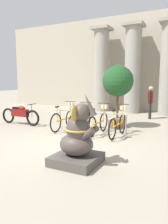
{
  "coord_description": "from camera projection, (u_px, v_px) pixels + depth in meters",
  "views": [
    {
      "loc": [
        3.48,
        -5.32,
        1.92
      ],
      "look_at": [
        0.53,
        0.37,
        1.0
      ],
      "focal_mm": 35.0,
      "sensor_mm": 36.0,
      "label": 1
    }
  ],
  "objects": [
    {
      "name": "ground_plane",
      "position": [
        63.0,
        145.0,
        6.54
      ],
      "size": [
        60.0,
        60.0,
        0.0
      ],
      "primitive_type": "plane",
      "color": "#9E937F"
    },
    {
      "name": "building_facade",
      "position": [
        137.0,
        63.0,
        13.66
      ],
      "size": [
        20.0,
        0.2,
        6.0
      ],
      "color": "#B2A893",
      "rests_on": "ground_plane"
    },
    {
      "name": "column_left",
      "position": [
        101.0,
        69.0,
        13.75
      ],
      "size": [
        1.16,
        1.16,
        5.16
      ],
      "color": "gray",
      "rests_on": "ground_plane"
    },
    {
      "name": "column_middle",
      "position": [
        133.0,
        69.0,
        12.84
      ],
      "size": [
        1.16,
        1.16,
        5.16
      ],
      "color": "gray",
      "rests_on": "ground_plane"
    },
    {
      "name": "bike_rack",
      "position": [
        91.0,
        117.0,
        8.18
      ],
      "size": [
        2.84,
        0.05,
        0.77
      ],
      "color": "gray",
      "rests_on": "ground_plane"
    },
    {
      "name": "bicycle_0",
      "position": [
        64.0,
        119.0,
        8.63
      ],
      "size": [
        0.48,
        1.79,
        1.09
      ],
      "color": "black",
      "rests_on": "ground_plane"
    },
    {
      "name": "bicycle_1",
      "position": [
        80.0,
        120.0,
        8.27
      ],
      "size": [
        0.48,
        1.79,
        1.09
      ],
      "color": "black",
      "rests_on": "ground_plane"
    },
    {
      "name": "bicycle_2",
      "position": [
        98.0,
        122.0,
        7.93
      ],
      "size": [
        0.48,
        1.79,
        1.09
      ],
      "color": "black",
      "rests_on": "ground_plane"
    },
    {
      "name": "bicycle_3",
      "position": [
        118.0,
        124.0,
        7.59
      ],
      "size": [
        0.48,
        1.79,
        1.09
      ],
      "color": "black",
      "rests_on": "ground_plane"
    },
    {
      "name": "elephant_statue",
      "position": [
        78.0,
        140.0,
        5.01
      ],
      "size": [
        1.03,
        1.03,
        1.67
      ],
      "color": "#4C4742",
      "rests_on": "ground_plane"
    },
    {
      "name": "motorcycle",
      "position": [
        20.0,
        114.0,
        9.59
      ],
      "size": [
        2.12,
        0.55,
        0.94
      ],
      "color": "black",
      "rests_on": "ground_plane"
    },
    {
      "name": "person_pedestrian",
      "position": [
        150.0,
        100.0,
        10.95
      ],
      "size": [
        0.22,
        0.47,
        1.64
      ],
      "color": "#28282D",
      "rests_on": "ground_plane"
    },
    {
      "name": "potted_tree",
      "position": [
        118.0,
        85.0,
        8.86
      ],
      "size": [
        1.26,
        1.26,
        2.54
      ],
      "color": "brown",
      "rests_on": "ground_plane"
    }
  ]
}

